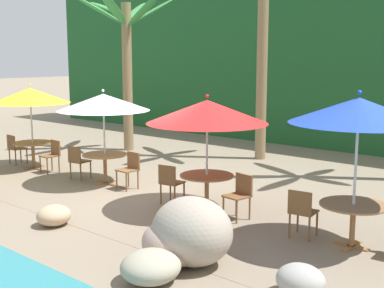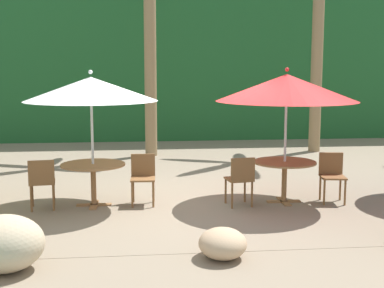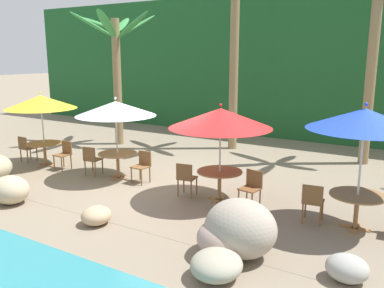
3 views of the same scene
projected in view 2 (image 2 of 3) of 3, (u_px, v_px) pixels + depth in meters
name	position (u px, v px, depth m)	size (l,w,h in m)	color
ground_plane	(197.00, 202.00, 9.46)	(120.00, 120.00, 0.00)	gray
terrace_deck	(197.00, 202.00, 9.46)	(18.00, 5.20, 0.01)	gray
foliage_backdrop	(167.00, 48.00, 17.88)	(28.00, 2.40, 6.00)	#1E5628
umbrella_white	(91.00, 89.00, 8.92)	(2.25, 2.25, 2.34)	silver
dining_table_white	(93.00, 171.00, 9.13)	(1.10, 1.10, 0.74)	olive
chair_white_seaward	(143.00, 175.00, 9.28)	(0.44, 0.45, 0.87)	brown
chair_white_inland	(42.00, 180.00, 8.86)	(0.47, 0.48, 0.87)	brown
umbrella_red	(287.00, 88.00, 9.15)	(2.45, 2.45, 2.38)	silver
dining_table_red	(285.00, 168.00, 9.36)	(1.10, 1.10, 0.74)	olive
chair_red_seaward	(332.00, 173.00, 9.43)	(0.48, 0.48, 0.87)	brown
chair_red_inland	(241.00, 178.00, 9.08)	(0.48, 0.48, 0.87)	brown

